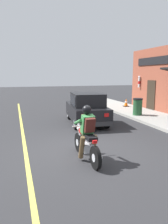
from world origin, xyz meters
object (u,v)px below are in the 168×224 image
at_px(motorcycle_with_rider, 87,137).
at_px(trash_bin, 138,107).
at_px(car_hatchback, 87,109).
at_px(traffic_cone, 126,103).

height_order(motorcycle_with_rider, trash_bin, motorcycle_with_rider).
height_order(car_hatchback, trash_bin, car_hatchback).
bearing_deg(motorcycle_with_rider, trash_bin, 47.22).
height_order(car_hatchback, traffic_cone, car_hatchback).
distance_m(motorcycle_with_rider, traffic_cone, 10.34).
relative_size(car_hatchback, traffic_cone, 6.55).
xyz_separation_m(trash_bin, traffic_cone, (1.02, 3.26, -0.20)).
distance_m(motorcycle_with_rider, car_hatchback, 4.85).
height_order(motorcycle_with_rider, traffic_cone, motorcycle_with_rider).
relative_size(motorcycle_with_rider, car_hatchback, 0.51).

